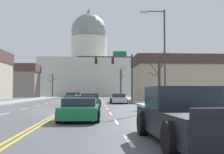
# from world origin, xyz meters

# --- Properties ---
(ground) EXTENTS (20.00, 180.00, 0.20)m
(ground) POSITION_xyz_m (0.00, -0.00, 0.02)
(ground) COLOR #505055
(signal_gantry) EXTENTS (7.91, 0.41, 7.00)m
(signal_gantry) POSITION_xyz_m (5.42, 17.07, 5.11)
(signal_gantry) COLOR #28282D
(signal_gantry) RESTS_ON ground
(street_lamp_right) EXTENTS (2.11, 0.24, 8.14)m
(street_lamp_right) POSITION_xyz_m (7.94, 0.61, 4.92)
(street_lamp_right) COLOR #333338
(street_lamp_right) RESTS_ON ground
(capitol_building) EXTENTS (31.69, 19.82, 30.74)m
(capitol_building) POSITION_xyz_m (0.00, 74.67, 9.99)
(capitol_building) COLOR beige
(capitol_building) RESTS_ON ground
(sedan_near_00) EXTENTS (1.95, 4.53, 1.20)m
(sedan_near_00) POSITION_xyz_m (5.26, 12.14, 0.56)
(sedan_near_00) COLOR silver
(sedan_near_00) RESTS_ON ground
(sedan_near_01) EXTENTS (2.12, 4.65, 1.27)m
(sedan_near_01) POSITION_xyz_m (1.97, 5.22, 0.59)
(sedan_near_01) COLOR #1E7247
(sedan_near_01) RESTS_ON ground
(sedan_near_02) EXTENTS (2.09, 4.50, 1.14)m
(sedan_near_02) POSITION_xyz_m (1.58, -1.00, 0.53)
(sedan_near_02) COLOR #1E7247
(sedan_near_02) RESTS_ON ground
(sedan_near_03) EXTENTS (2.14, 4.49, 1.14)m
(sedan_near_03) POSITION_xyz_m (1.70, -7.54, 0.55)
(sedan_near_03) COLOR #1E7247
(sedan_near_03) RESTS_ON ground
(pickup_truck_near_04) EXTENTS (2.51, 5.30, 1.63)m
(pickup_truck_near_04) POSITION_xyz_m (5.19, -14.10, 0.72)
(pickup_truck_near_04) COLOR black
(pickup_truck_near_04) RESTS_ON ground
(sedan_oncoming_00) EXTENTS (1.99, 4.35, 1.26)m
(sedan_oncoming_00) POSITION_xyz_m (-1.76, 26.86, 0.60)
(sedan_oncoming_00) COLOR #1E7247
(sedan_oncoming_00) RESTS_ON ground
(sedan_oncoming_01) EXTENTS (2.02, 4.27, 1.25)m
(sedan_oncoming_01) POSITION_xyz_m (-1.60, 37.75, 0.58)
(sedan_oncoming_01) COLOR #6B6056
(sedan_oncoming_01) RESTS_ON ground
(flank_building_01) EXTENTS (13.25, 7.22, 8.04)m
(flank_building_01) POSITION_xyz_m (-18.09, 47.04, 4.08)
(flank_building_01) COLOR slate
(flank_building_01) RESTS_ON ground
(flank_building_02) EXTENTS (13.57, 7.70, 6.95)m
(flank_building_02) POSITION_xyz_m (15.22, 21.14, 3.52)
(flank_building_02) COLOR tan
(flank_building_02) RESTS_ON ground
(bare_tree_00) EXTENTS (2.20, 2.85, 6.75)m
(bare_tree_00) POSITION_xyz_m (7.86, 37.53, 3.29)
(bare_tree_00) COLOR #4C3D2D
(bare_tree_00) RESTS_ON ground
(bare_tree_01) EXTENTS (2.32, 2.41, 6.08)m
(bare_tree_01) POSITION_xyz_m (-8.38, 48.95, 3.20)
(bare_tree_01) COLOR #4C3D2D
(bare_tree_01) RESTS_ON ground
(bare_tree_02) EXTENTS (2.18, 1.81, 5.15)m
(bare_tree_02) POSITION_xyz_m (8.34, 3.23, 2.80)
(bare_tree_02) COLOR #423328
(bare_tree_02) RESTS_ON ground
(pedestrian_00) EXTENTS (0.35, 0.34, 1.65)m
(pedestrian_00) POSITION_xyz_m (7.69, -3.02, 1.05)
(pedestrian_00) COLOR black
(pedestrian_00) RESTS_ON ground
(pedestrian_01) EXTENTS (0.35, 0.34, 1.65)m
(pedestrian_01) POSITION_xyz_m (9.09, 9.31, 1.06)
(pedestrian_01) COLOR #4C4238
(pedestrian_01) RESTS_ON ground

